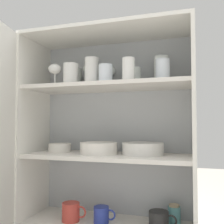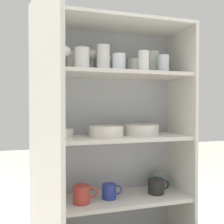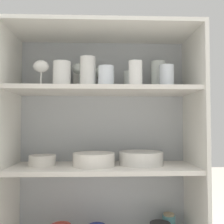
{
  "view_description": "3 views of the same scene",
  "coord_description": "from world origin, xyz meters",
  "px_view_note": "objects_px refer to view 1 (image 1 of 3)",
  "views": [
    {
      "loc": [
        0.44,
        -1.16,
        0.82
      ],
      "look_at": [
        0.02,
        0.18,
        0.89
      ],
      "focal_mm": 42.0,
      "sensor_mm": 36.0,
      "label": 1
    },
    {
      "loc": [
        -0.44,
        -1.28,
        0.83
      ],
      "look_at": [
        -0.01,
        0.15,
        0.8
      ],
      "focal_mm": 42.0,
      "sensor_mm": 36.0,
      "label": 2
    },
    {
      "loc": [
        -0.01,
        -1.09,
        0.86
      ],
      "look_at": [
        0.04,
        0.15,
        0.92
      ],
      "focal_mm": 42.0,
      "sensor_mm": 36.0,
      "label": 3
    }
  ],
  "objects_px": {
    "mixing_bowl_large": "(99,148)",
    "storage_jar": "(174,214)",
    "plate_stack_white": "(143,149)",
    "coffee_mug_primary": "(102,215)",
    "serving_bowl_small": "(60,147)"
  },
  "relations": [
    {
      "from": "plate_stack_white",
      "to": "storage_jar",
      "type": "bearing_deg",
      "value": 22.51
    },
    {
      "from": "mixing_bowl_large",
      "to": "storage_jar",
      "type": "relative_size",
      "value": 2.02
    },
    {
      "from": "plate_stack_white",
      "to": "serving_bowl_small",
      "type": "relative_size",
      "value": 1.69
    },
    {
      "from": "plate_stack_white",
      "to": "coffee_mug_primary",
      "type": "bearing_deg",
      "value": -169.34
    },
    {
      "from": "coffee_mug_primary",
      "to": "mixing_bowl_large",
      "type": "bearing_deg",
      "value": 171.46
    },
    {
      "from": "plate_stack_white",
      "to": "storage_jar",
      "type": "relative_size",
      "value": 2.19
    },
    {
      "from": "plate_stack_white",
      "to": "serving_bowl_small",
      "type": "height_order",
      "value": "plate_stack_white"
    },
    {
      "from": "plate_stack_white",
      "to": "coffee_mug_primary",
      "type": "xyz_separation_m",
      "value": [
        -0.21,
        -0.04,
        -0.34
      ]
    },
    {
      "from": "plate_stack_white",
      "to": "serving_bowl_small",
      "type": "xyz_separation_m",
      "value": [
        -0.48,
        -0.01,
        -0.0
      ]
    },
    {
      "from": "serving_bowl_small",
      "to": "coffee_mug_primary",
      "type": "bearing_deg",
      "value": -7.11
    },
    {
      "from": "mixing_bowl_large",
      "to": "serving_bowl_small",
      "type": "bearing_deg",
      "value": 173.0
    },
    {
      "from": "storage_jar",
      "to": "coffee_mug_primary",
      "type": "bearing_deg",
      "value": -164.24
    },
    {
      "from": "serving_bowl_small",
      "to": "coffee_mug_primary",
      "type": "xyz_separation_m",
      "value": [
        0.26,
        -0.03,
        -0.34
      ]
    },
    {
      "from": "coffee_mug_primary",
      "to": "storage_jar",
      "type": "height_order",
      "value": "storage_jar"
    },
    {
      "from": "plate_stack_white",
      "to": "storage_jar",
      "type": "xyz_separation_m",
      "value": [
        0.15,
        0.06,
        -0.34
      ]
    }
  ]
}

